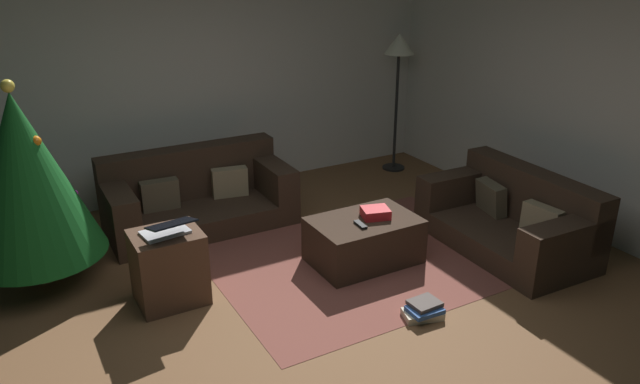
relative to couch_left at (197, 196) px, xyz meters
The scene contains 14 objects.
ground_plane 2.27m from the couch_left, 86.65° to the right, with size 6.40×6.40×0.00m, color brown.
rear_partition 1.35m from the couch_left, 81.59° to the left, with size 6.40×0.12×2.60m, color beige.
corner_partition 4.10m from the couch_left, 34.52° to the right, with size 0.12×6.40×2.60m, color beige.
couch_left is the anchor object (origin of this frame).
couch_right 3.07m from the couch_left, 39.18° to the right, with size 0.92×1.62×0.71m.
ottoman 1.83m from the couch_left, 56.14° to the right, with size 0.93×0.62×0.41m, color #332319.
gift_box 1.90m from the couch_left, 53.52° to the right, with size 0.23×0.20×0.08m, color red.
tv_remote 1.85m from the couch_left, 60.38° to the right, with size 0.05×0.16×0.02m, color black.
christmas_tree 1.73m from the couch_left, 161.04° to the right, with size 1.08×1.08×1.71m.
side_table 1.47m from the couch_left, 116.91° to the right, with size 0.52×0.44×0.59m, color #4C3323.
laptop 1.56m from the couch_left, 115.77° to the right, with size 0.38×0.41×0.17m.
book_stack 2.66m from the couch_left, 69.60° to the right, with size 0.33×0.25×0.12m.
corner_lamp 2.95m from the couch_left, ahead, with size 0.36×0.36×1.68m.
area_rug 1.85m from the couch_left, 56.14° to the right, with size 2.60×2.00×0.01m, color brown.
Camera 1 is at (-1.79, -3.23, 2.59)m, focal length 33.80 mm.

